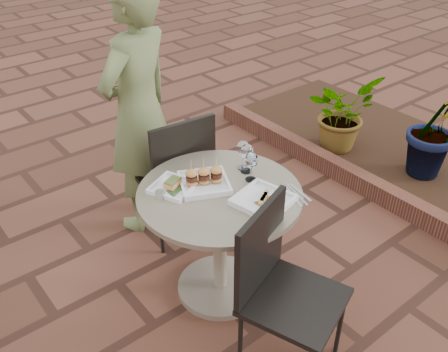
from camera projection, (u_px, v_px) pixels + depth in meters
ground at (211, 291)px, 3.07m from camera, size 60.00×60.00×0.00m
cafe_table at (220, 227)px, 2.82m from camera, size 0.90×0.90×0.73m
chair_far at (177, 169)px, 3.22m from camera, size 0.48×0.48×0.93m
chair_near at (278, 279)px, 2.39m from camera, size 0.56×0.56×0.93m
diner at (139, 112)px, 3.22m from camera, size 0.73×0.60×1.72m
plate_salmon at (173, 186)px, 2.70m from camera, size 0.28×0.28×0.06m
plate_sliders at (204, 180)px, 2.72m from camera, size 0.35×0.35×0.17m
plate_tuna at (263, 200)px, 2.60m from camera, size 0.32×0.32×0.03m
wine_glass_right at (251, 161)px, 2.72m from camera, size 0.07×0.07×0.17m
wine_glass_mid at (243, 149)px, 2.83m from camera, size 0.07×0.07×0.18m
wine_glass_far at (247, 152)px, 2.79m from camera, size 0.08×0.08×0.18m
steel_ramekin at (160, 195)px, 2.63m from camera, size 0.07×0.07×0.04m
cutlery_set at (297, 194)px, 2.67m from camera, size 0.15×0.24×0.00m
planter_curb at (344, 173)px, 4.06m from camera, size 0.12×3.00×0.15m
mulch_bed at (395, 150)px, 4.45m from camera, size 1.30×3.00×0.06m
potted_plant_a at (341, 112)px, 4.29m from camera, size 0.63×0.56×0.65m
potted_plant_b at (438, 127)px, 3.87m from camera, size 0.55×0.50×0.83m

